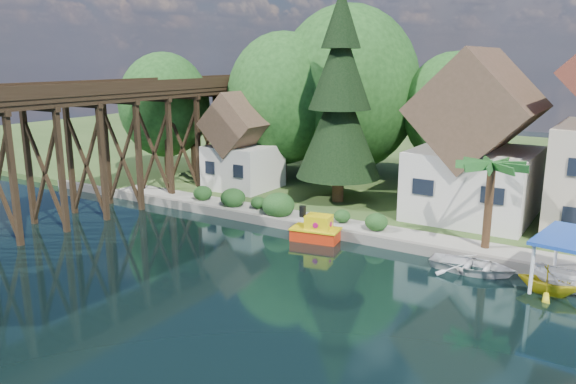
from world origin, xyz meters
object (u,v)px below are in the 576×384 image
object	(u,v)px
conifer	(340,102)
boat_white_a	(473,264)
boat_yellow	(550,279)
boat_canopy	(572,269)
tugboat	(316,230)
house_left	(476,147)
shed	(243,147)
trestle_bridge	(107,137)
palm_tree	(492,168)

from	to	relation	value
conifer	boat_white_a	distance (m)	15.98
conifer	boat_yellow	size ratio (longest dim) A/B	5.38
boat_yellow	boat_canopy	bearing A→B (deg)	-50.21
tugboat	boat_yellow	bearing A→B (deg)	-4.62
house_left	shed	bearing A→B (deg)	-175.23
house_left	boat_yellow	world-z (taller)	house_left
trestle_bridge	shed	distance (m)	10.69
trestle_bridge	boat_yellow	distance (m)	29.63
palm_tree	shed	bearing A→B (deg)	166.31
boat_white_a	house_left	bearing A→B (deg)	13.65
tugboat	conifer	bearing A→B (deg)	108.12
trestle_bridge	boat_white_a	size ratio (longest dim) A/B	10.19
house_left	tugboat	world-z (taller)	house_left
shed	palm_tree	world-z (taller)	shed
house_left	boat_canopy	distance (m)	12.48
house_left	boat_yellow	size ratio (longest dim) A/B	3.90
house_left	shed	world-z (taller)	house_left
house_left	boat_white_a	xyz separation A→B (m)	(2.48, -9.15, -4.69)
conifer	boat_white_a	bearing A→B (deg)	-33.05
house_left	conifer	world-z (taller)	conifer
shed	boat_canopy	world-z (taller)	shed
palm_tree	trestle_bridge	bearing A→B (deg)	-170.32
trestle_bridge	boat_yellow	bearing A→B (deg)	1.50
boat_white_a	tugboat	bearing A→B (deg)	87.54
house_left	conifer	distance (m)	9.88
trestle_bridge	tugboat	world-z (taller)	trestle_bridge
shed	boat_yellow	bearing A→B (deg)	-19.44
trestle_bridge	boat_yellow	xyz separation A→B (m)	(29.26, 0.77, -4.60)
house_left	boat_white_a	size ratio (longest dim) A/B	2.54
conifer	palm_tree	bearing A→B (deg)	-23.14
palm_tree	boat_white_a	bearing A→B (deg)	-89.53
house_left	boat_white_a	distance (m)	10.58
boat_yellow	tugboat	bearing A→B (deg)	90.19
boat_white_a	boat_canopy	bearing A→B (deg)	-95.70
conifer	tugboat	world-z (taller)	conifer
trestle_bridge	palm_tree	xyz separation A→B (m)	(25.46, 4.34, -0.31)
house_left	boat_yellow	xyz separation A→B (m)	(6.26, -10.06, -4.39)
trestle_bridge	house_left	bearing A→B (deg)	25.21
boat_canopy	boat_yellow	world-z (taller)	boat_canopy
shed	boat_canopy	bearing A→B (deg)	-17.65
palm_tree	tugboat	size ratio (longest dim) A/B	1.64
trestle_bridge	boat_yellow	size ratio (longest dim) A/B	15.64
house_left	boat_canopy	xyz separation A→B (m)	(7.09, -9.48, -3.93)
house_left	boat_yellow	distance (m)	12.64
house_left	tugboat	bearing A→B (deg)	-127.57
palm_tree	boat_white_a	size ratio (longest dim) A/B	1.20
palm_tree	boat_canopy	size ratio (longest dim) A/B	1.10
palm_tree	boat_white_a	distance (m)	5.31
shed	conifer	distance (m)	9.48
palm_tree	house_left	bearing A→B (deg)	110.79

